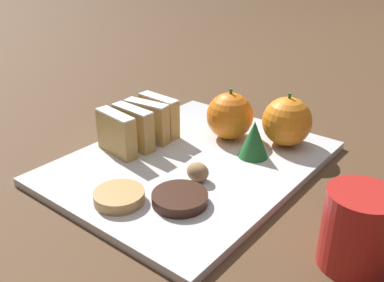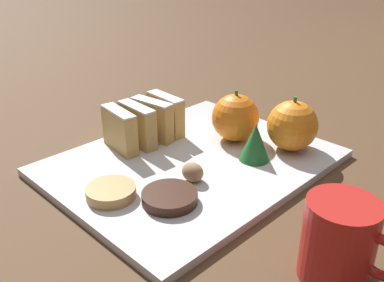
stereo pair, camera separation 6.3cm
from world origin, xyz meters
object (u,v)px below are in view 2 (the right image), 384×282
(orange_near, at_px, (292,126))
(walnut, at_px, (193,172))
(orange_far, at_px, (237,118))
(chocolate_cookie, at_px, (170,197))
(coffee_mug, at_px, (340,241))

(orange_near, bearing_deg, walnut, -102.46)
(orange_near, relative_size, orange_far, 1.02)
(chocolate_cookie, bearing_deg, orange_far, 106.32)
(coffee_mug, bearing_deg, orange_near, 133.03)
(chocolate_cookie, relative_size, coffee_mug, 0.69)
(orange_far, xyz_separation_m, chocolate_cookie, (0.06, -0.20, -0.03))
(orange_near, height_order, walnut, orange_near)
(orange_far, bearing_deg, walnut, -73.59)
(orange_far, relative_size, walnut, 2.65)
(orange_far, bearing_deg, coffee_mug, -31.32)
(orange_near, distance_m, orange_far, 0.09)
(orange_near, height_order, orange_far, orange_near)
(orange_far, relative_size, chocolate_cookie, 1.20)
(walnut, distance_m, chocolate_cookie, 0.06)
(chocolate_cookie, bearing_deg, walnut, 106.09)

